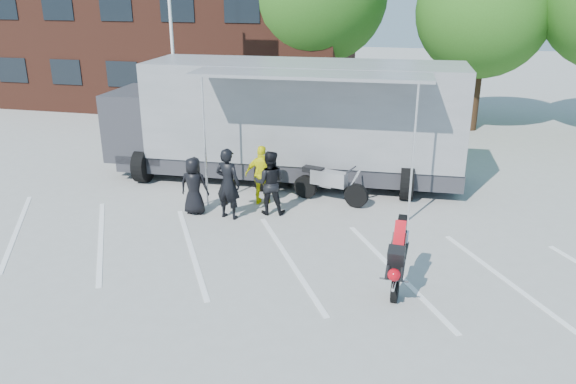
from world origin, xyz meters
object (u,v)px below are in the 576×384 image
at_px(spectator_leather_a, 194,186).
at_px(spectator_leather_c, 270,183).
at_px(transporter_truck, 288,179).
at_px(spectator_hivis, 262,175).
at_px(spectator_leather_b, 228,184).
at_px(flagpole, 176,10).
at_px(parked_motorcycle, 330,202).
at_px(tree_mid, 483,11).
at_px(stunt_bike_rider, 397,286).

distance_m(spectator_leather_a, spectator_leather_c, 2.06).
distance_m(transporter_truck, spectator_hivis, 2.48).
bearing_deg(spectator_leather_b, flagpole, -46.01).
xyz_separation_m(parked_motorcycle, spectator_leather_c, (-1.48, -1.19, 0.89)).
distance_m(flagpole, spectator_leather_b, 9.10).
distance_m(parked_motorcycle, spectator_hivis, 2.13).
bearing_deg(spectator_leather_a, tree_mid, -126.97).
bearing_deg(stunt_bike_rider, tree_mid, 83.87).
height_order(flagpole, tree_mid, flagpole).
height_order(spectator_leather_a, spectator_hivis, spectator_hivis).
bearing_deg(spectator_leather_c, transporter_truck, -96.22).
bearing_deg(transporter_truck, stunt_bike_rider, -60.82).
bearing_deg(tree_mid, transporter_truck, -126.25).
bearing_deg(tree_mid, stunt_bike_rider, -99.05).
bearing_deg(spectator_leather_b, transporter_truck, -90.64).
bearing_deg(stunt_bike_rider, spectator_hivis, 138.71).
distance_m(stunt_bike_rider, spectator_hivis, 5.69).
bearing_deg(spectator_leather_a, spectator_leather_b, 172.51).
distance_m(transporter_truck, spectator_leather_a, 3.96).
relative_size(parked_motorcycle, spectator_hivis, 1.36).
xyz_separation_m(flagpole, stunt_bike_rider, (8.91, -9.64, -5.05)).
height_order(parked_motorcycle, spectator_leather_a, spectator_leather_a).
bearing_deg(spectator_hivis, parked_motorcycle, -163.39).
distance_m(spectator_leather_a, spectator_leather_b, 1.02).
distance_m(flagpole, stunt_bike_rider, 14.07).
height_order(transporter_truck, spectator_leather_b, spectator_leather_b).
distance_m(transporter_truck, spectator_leather_b, 3.73).
distance_m(spectator_leather_c, spectator_hivis, 0.74).
bearing_deg(flagpole, tree_mid, 23.97).
distance_m(spectator_leather_b, spectator_hivis, 1.35).
xyz_separation_m(stunt_bike_rider, spectator_leather_b, (-4.64, 2.72, 0.97)).
height_order(tree_mid, spectator_hivis, tree_mid).
bearing_deg(spectator_leather_a, spectator_leather_c, -169.39).
relative_size(flagpole, tree_mid, 1.04).
height_order(parked_motorcycle, spectator_leather_b, spectator_leather_b).
xyz_separation_m(transporter_truck, parked_motorcycle, (1.67, -1.76, 0.00)).
bearing_deg(tree_mid, spectator_leather_a, -123.97).
relative_size(stunt_bike_rider, spectator_hivis, 1.03).
xyz_separation_m(tree_mid, spectator_leather_c, (-5.98, -11.36, -4.06)).
bearing_deg(tree_mid, spectator_leather_c, -117.77).
relative_size(parked_motorcycle, spectator_leather_a, 1.46).
bearing_deg(stunt_bike_rider, flagpole, 135.67).
distance_m(tree_mid, spectator_leather_a, 14.87).
bearing_deg(flagpole, spectator_leather_b, -58.29).
relative_size(flagpole, spectator_leather_b, 4.13).
relative_size(flagpole, spectator_hivis, 4.66).
bearing_deg(transporter_truck, flagpole, 143.76).
height_order(stunt_bike_rider, spectator_leather_b, spectator_leather_b).
bearing_deg(spectator_hivis, stunt_bike_rider, 135.80).
bearing_deg(spectator_leather_b, spectator_leather_a, 7.79).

